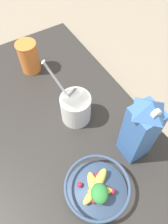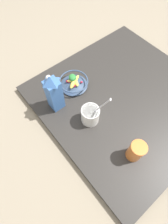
# 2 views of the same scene
# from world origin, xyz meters

# --- Properties ---
(ground_plane) EXTENTS (6.00, 6.00, 0.00)m
(ground_plane) POSITION_xyz_m (0.00, 0.00, 0.00)
(ground_plane) COLOR gray
(countertop) EXTENTS (1.08, 1.08, 0.04)m
(countertop) POSITION_xyz_m (0.00, 0.00, 0.02)
(countertop) COLOR #2D2B28
(countertop) RESTS_ON ground_plane
(fruit_bowl) EXTENTS (0.20, 0.20, 0.08)m
(fruit_bowl) POSITION_xyz_m (0.22, -0.29, 0.08)
(fruit_bowl) COLOR #384C6B
(fruit_bowl) RESTS_ON countertop
(milk_carton) EXTENTS (0.08, 0.08, 0.28)m
(milk_carton) POSITION_xyz_m (0.40, -0.24, 0.18)
(milk_carton) COLOR #3D6BB2
(milk_carton) RESTS_ON countertop
(yogurt_tub) EXTENTS (0.13, 0.14, 0.26)m
(yogurt_tub) POSITION_xyz_m (0.30, -0.02, 0.10)
(yogurt_tub) COLOR white
(yogurt_tub) RESTS_ON countertop
(drinking_cup) EXTENTS (0.09, 0.09, 0.14)m
(drinking_cup) POSITION_xyz_m (0.26, 0.31, 0.11)
(drinking_cup) COLOR orange
(drinking_cup) RESTS_ON countertop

